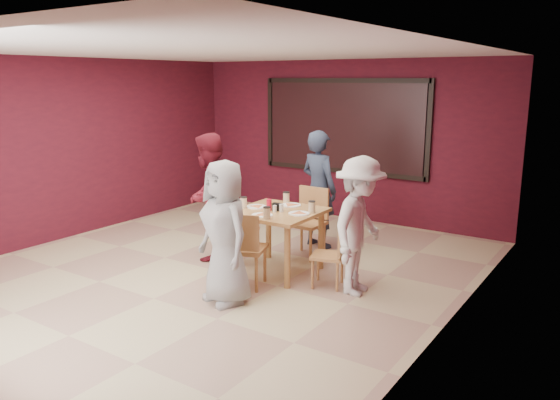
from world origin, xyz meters
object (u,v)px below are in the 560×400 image
Objects in this scene: chair_right at (333,252)px; diner_front at (225,232)px; chair_front at (244,245)px; diner_left at (209,197)px; diner_right at (359,226)px; chair_back at (309,218)px; diner_back at (319,189)px; dining_table at (277,218)px; chair_left at (232,223)px.

chair_right is 1.38m from diner_front.
diner_left reaches higher than chair_front.
chair_back is at bearing 48.22° from diner_right.
diner_front is at bearing 109.09° from diner_back.
diner_back is (-0.11, 1.97, 0.34)m from chair_front.
dining_table is at bearing 89.43° from chair_front.
diner_left is at bearing 179.85° from chair_right.
chair_left is 1.21× the size of chair_right.
chair_back is 0.60× the size of diner_front.
chair_back is at bearing 91.25° from dining_table.
chair_back is 0.55× the size of diner_left.
chair_left is 0.53× the size of diner_back.
diner_left reaches higher than chair_right.
chair_left is at bearing 176.78° from dining_table.
diner_right reaches higher than chair_back.
diner_left reaches higher than diner_front.
chair_front is 1.07m from chair_left.
chair_front is (-0.01, -0.70, -0.18)m from dining_table.
chair_right is 0.48× the size of diner_front.
diner_back is at bearing 122.75° from diner_left.
chair_front is at bearing 107.73° from diner_back.
chair_right is at bearing 83.32° from diner_right.
chair_back is 1.26× the size of chair_right.
diner_left reaches higher than dining_table.
diner_right is (1.31, -1.33, -0.06)m from diner_back.
chair_right is at bearing -3.46° from chair_left.
diner_right is at bearing 63.82° from diner_front.
chair_right is (0.87, -0.89, -0.11)m from chair_back.
diner_back is at bearing 95.41° from dining_table.
diner_front is at bearing 27.30° from diner_left.
dining_table is 1.13m from diner_left.
diner_back reaches higher than diner_front.
diner_front is at bearing -86.19° from dining_table.
diner_right is at bearing -36.44° from chair_back.
diner_back is (-0.12, 1.27, 0.15)m from dining_table.
chair_back reaches higher than chair_left.
dining_table is 1.14m from diner_front.
chair_right is at bearing -3.68° from dining_table.
dining_table is 1.13× the size of chair_front.
chair_left is (-0.77, 0.74, -0.01)m from chair_front.
diner_back is at bearing 61.88° from chair_left.
diner_back is 1.00× the size of diner_left.
chair_left is at bearing 136.14° from chair_front.
chair_front is 2.00m from diner_back.
diner_back is at bearing 126.31° from chair_right.
dining_table is 0.61× the size of diner_left.
diner_right reaches higher than dining_table.
dining_table is at bearing 81.64° from diner_right.
diner_front is 0.93× the size of diner_left.
diner_back is (-0.97, 1.33, 0.44)m from chair_right.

